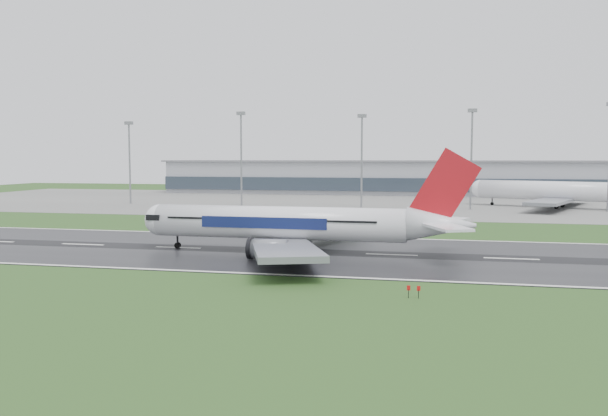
# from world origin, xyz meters

# --- Properties ---
(ground) EXTENTS (520.00, 520.00, 0.00)m
(ground) POSITION_xyz_m (0.00, 0.00, 0.00)
(ground) COLOR #224419
(ground) RESTS_ON ground
(runway) EXTENTS (400.00, 45.00, 0.10)m
(runway) POSITION_xyz_m (0.00, 0.00, 0.05)
(runway) COLOR black
(runway) RESTS_ON ground
(apron) EXTENTS (400.00, 130.00, 0.08)m
(apron) POSITION_xyz_m (0.00, 125.00, 0.04)
(apron) COLOR slate
(apron) RESTS_ON ground
(terminal) EXTENTS (240.00, 36.00, 15.00)m
(terminal) POSITION_xyz_m (0.00, 185.00, 7.50)
(terminal) COLOR #8F929A
(terminal) RESTS_ON ground
(main_airliner) EXTENTS (61.13, 58.31, 17.76)m
(main_airliner) POSITION_xyz_m (-15.98, -0.99, 8.98)
(main_airliner) COLOR white
(main_airliner) RESTS_ON runway
(parked_airliner) EXTENTS (80.00, 77.58, 18.41)m
(parked_airliner) POSITION_xyz_m (47.84, 112.35, 9.28)
(parked_airliner) COLOR white
(parked_airliner) RESTS_ON apron
(floodmast_0) EXTENTS (0.64, 0.64, 29.09)m
(floodmast_0) POSITION_xyz_m (-103.10, 100.00, 14.55)
(floodmast_0) COLOR gray
(floodmast_0) RESTS_ON ground
(floodmast_1) EXTENTS (0.64, 0.64, 31.96)m
(floodmast_1) POSITION_xyz_m (-60.03, 100.00, 15.98)
(floodmast_1) COLOR gray
(floodmast_1) RESTS_ON ground
(floodmast_2) EXTENTS (0.64, 0.64, 30.46)m
(floodmast_2) POSITION_xyz_m (-17.32, 100.00, 15.23)
(floodmast_2) COLOR gray
(floodmast_2) RESTS_ON ground
(floodmast_3) EXTENTS (0.64, 0.64, 31.69)m
(floodmast_3) POSITION_xyz_m (18.57, 100.00, 15.84)
(floodmast_3) COLOR gray
(floodmast_3) RESTS_ON ground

